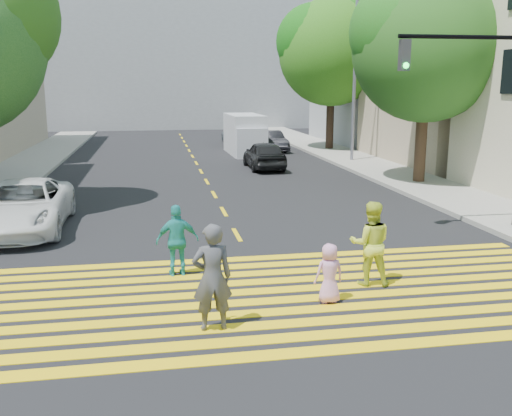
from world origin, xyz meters
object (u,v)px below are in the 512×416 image
object	(u,v)px
dark_car_parked	(271,141)
traffic_signal	(492,100)
pedestrian_child	(329,273)
tree_right_near	(429,39)
pedestrian_man	(212,277)
dark_car_near	(264,155)
pedestrian_extra	(177,240)
pedestrian_woman	(370,243)
white_van	(245,135)
silver_car	(236,134)
white_sedan	(23,206)
tree_right_far	(333,47)

from	to	relation	value
dark_car_parked	traffic_signal	xyz separation A→B (m)	(1.80, -20.64, 3.03)
pedestrian_child	dark_car_parked	distance (m)	25.36
tree_right_near	pedestrian_man	size ratio (longest dim) A/B	4.66
dark_car_near	dark_car_parked	bearing A→B (deg)	-104.45
dark_car_near	pedestrian_extra	bearing A→B (deg)	72.08
pedestrian_woman	pedestrian_child	bearing A→B (deg)	49.64
pedestrian_woman	dark_car_near	xyz separation A→B (m)	(1.02, 16.74, -0.19)
pedestrian_man	white_van	xyz separation A→B (m)	(4.50, 24.64, 0.19)
tree_right_near	pedestrian_man	bearing A→B (deg)	-127.87
pedestrian_woman	white_van	size ratio (longest dim) A/B	0.35
dark_car_parked	pedestrian_extra	bearing A→B (deg)	-111.16
pedestrian_man	pedestrian_extra	world-z (taller)	pedestrian_man
dark_car_near	white_van	xyz separation A→B (m)	(0.05, 6.24, 0.42)
pedestrian_man	silver_car	size ratio (longest dim) A/B	0.43
tree_right_near	silver_car	world-z (taller)	tree_right_near
pedestrian_woman	pedestrian_child	world-z (taller)	pedestrian_woman
pedestrian_man	pedestrian_extra	xyz separation A→B (m)	(-0.45, 2.94, -0.14)
silver_car	pedestrian_child	bearing A→B (deg)	86.51
pedestrian_woman	tree_right_near	bearing A→B (deg)	-106.80
pedestrian_man	pedestrian_woman	size ratio (longest dim) A/B	1.05
pedestrian_man	pedestrian_extra	size ratio (longest dim) A/B	1.18
tree_right_near	silver_car	xyz separation A→B (m)	(-5.13, 18.35, -5.20)
pedestrian_extra	dark_car_near	xyz separation A→B (m)	(4.89, 15.46, -0.09)
dark_car_near	white_van	size ratio (longest dim) A/B	0.81
traffic_signal	pedestrian_man	bearing A→B (deg)	-145.96
white_sedan	silver_car	distance (m)	25.40
pedestrian_child	dark_car_parked	size ratio (longest dim) A/B	0.30
tree_right_far	traffic_signal	bearing A→B (deg)	-95.55
dark_car_near	white_van	world-z (taller)	white_van
dark_car_parked	pedestrian_woman	bearing A→B (deg)	-101.54
pedestrian_man	pedestrian_extra	bearing A→B (deg)	-85.17
white_sedan	pedestrian_woman	bearing A→B (deg)	-37.41
tree_right_far	pedestrian_child	world-z (taller)	tree_right_far
dark_car_near	traffic_signal	size ratio (longest dim) A/B	0.72
pedestrian_child	dark_car_near	bearing A→B (deg)	-103.37
white_van	dark_car_near	bearing A→B (deg)	-91.69
pedestrian_man	pedestrian_woman	bearing A→B (deg)	-158.09
tree_right_near	pedestrian_woman	world-z (taller)	tree_right_near
white_sedan	traffic_signal	xyz separation A→B (m)	(12.71, -2.39, 2.95)
tree_right_far	pedestrian_man	size ratio (longest dim) A/B	5.08
tree_right_far	dark_car_near	xyz separation A→B (m)	(-5.66, -7.16, -5.64)
pedestrian_extra	white_van	size ratio (longest dim) A/B	0.31
pedestrian_woman	traffic_signal	bearing A→B (deg)	-129.10
pedestrian_extra	traffic_signal	size ratio (longest dim) A/B	0.28
silver_car	tree_right_far	bearing A→B (deg)	134.21
tree_right_near	silver_car	bearing A→B (deg)	105.62
tree_right_near	white_sedan	xyz separation A→B (m)	(-14.58, -5.22, -5.12)
tree_right_near	tree_right_far	size ratio (longest dim) A/B	0.92
pedestrian_child	white_van	size ratio (longest dim) A/B	0.23
white_sedan	pedestrian_child	bearing A→B (deg)	-45.30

